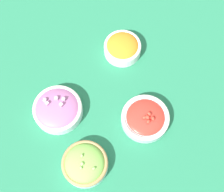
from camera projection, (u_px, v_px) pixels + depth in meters
name	position (u px, v px, depth m)	size (l,w,h in m)	color
ground_plane	(112.00, 99.00, 1.05)	(3.00, 3.00, 0.00)	#23704C
bowl_lettuce	(85.00, 164.00, 0.94)	(0.14, 0.14, 0.07)	silver
bowl_carrots	(123.00, 47.00, 1.10)	(0.13, 0.13, 0.06)	white
bowl_cherry_tomatoes	(145.00, 118.00, 1.00)	(0.16, 0.16, 0.06)	#B2C1CC
bowl_red_onion	(58.00, 109.00, 1.01)	(0.16, 0.16, 0.06)	silver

